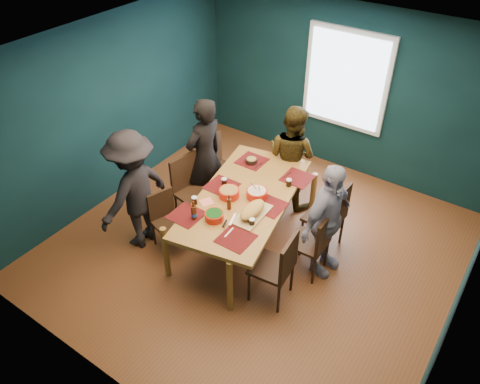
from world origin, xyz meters
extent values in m
cube|color=brown|center=(0.00, 0.00, -0.01)|extent=(5.00, 5.00, 0.01)
cube|color=silver|center=(0.00, 0.00, 2.70)|extent=(5.00, 5.00, 0.01)
cube|color=#103236|center=(-2.50, 0.00, 1.35)|extent=(0.01, 5.00, 2.70)
cube|color=#103236|center=(2.50, 0.00, 1.35)|extent=(0.01, 5.00, 2.70)
cube|color=#103236|center=(0.00, 2.50, 1.35)|extent=(5.00, 0.01, 2.70)
cube|color=#103236|center=(0.00, -2.50, 1.35)|extent=(5.00, 0.01, 2.70)
cube|color=white|center=(0.00, 2.47, 1.55)|extent=(1.35, 0.06, 1.55)
cube|color=olive|center=(-0.16, -0.05, 0.82)|extent=(1.51, 2.39, 0.06)
cylinder|color=olive|center=(-0.65, -1.07, 0.39)|extent=(0.08, 0.08, 0.79)
cylinder|color=olive|center=(0.33, -1.07, 0.39)|extent=(0.08, 0.08, 0.79)
cylinder|color=olive|center=(-0.65, 0.97, 0.39)|extent=(0.08, 0.08, 0.79)
cylinder|color=olive|center=(0.33, 0.97, 0.39)|extent=(0.08, 0.08, 0.79)
cube|color=#321C10|center=(-1.02, 0.65, 0.49)|extent=(0.47, 0.47, 0.04)
cube|color=#321C10|center=(-1.23, 0.65, 0.77)|extent=(0.05, 0.46, 0.50)
cylinder|color=#321C10|center=(-1.21, 0.45, 0.24)|extent=(0.04, 0.04, 0.47)
cylinder|color=#321C10|center=(-0.82, 0.46, 0.24)|extent=(0.04, 0.04, 0.47)
cylinder|color=#321C10|center=(-1.22, 0.84, 0.24)|extent=(0.04, 0.04, 0.47)
cylinder|color=#321C10|center=(-0.83, 0.85, 0.24)|extent=(0.04, 0.04, 0.47)
cube|color=#321C10|center=(-1.01, -0.04, 0.50)|extent=(0.54, 0.54, 0.04)
cube|color=#321C10|center=(-1.22, 0.00, 0.77)|extent=(0.13, 0.46, 0.51)
cylinder|color=#321C10|center=(-1.25, -0.20, 0.24)|extent=(0.04, 0.04, 0.47)
cylinder|color=#321C10|center=(-0.85, -0.27, 0.24)|extent=(0.04, 0.04, 0.47)
cylinder|color=#321C10|center=(-1.17, 0.19, 0.24)|extent=(0.04, 0.04, 0.47)
cylinder|color=#321C10|center=(-0.78, 0.12, 0.24)|extent=(0.04, 0.04, 0.47)
cube|color=#321C10|center=(-0.97, -0.64, 0.40)|extent=(0.47, 0.47, 0.04)
cube|color=#321C10|center=(-1.13, -0.59, 0.62)|extent=(0.15, 0.37, 0.41)
cylinder|color=#321C10|center=(-1.18, -0.75, 0.19)|extent=(0.03, 0.03, 0.38)
cylinder|color=#321C10|center=(-0.87, -0.85, 0.19)|extent=(0.03, 0.03, 0.38)
cylinder|color=#321C10|center=(-1.08, -0.44, 0.19)|extent=(0.03, 0.03, 0.38)
cylinder|color=#321C10|center=(-0.77, -0.54, 0.19)|extent=(0.03, 0.03, 0.38)
cube|color=#321C10|center=(0.71, 0.54, 0.49)|extent=(0.48, 0.48, 0.04)
cube|color=#321C10|center=(0.91, 0.53, 0.77)|extent=(0.06, 0.46, 0.50)
cylinder|color=#321C10|center=(0.50, 0.35, 0.24)|extent=(0.04, 0.04, 0.47)
cylinder|color=#321C10|center=(0.90, 0.34, 0.24)|extent=(0.04, 0.04, 0.47)
cylinder|color=#321C10|center=(0.52, 0.75, 0.24)|extent=(0.04, 0.04, 0.47)
cylinder|color=#321C10|center=(0.91, 0.73, 0.24)|extent=(0.04, 0.04, 0.47)
cube|color=#321C10|center=(0.75, 0.02, 0.46)|extent=(0.44, 0.44, 0.04)
cube|color=#321C10|center=(0.95, 0.03, 0.72)|extent=(0.05, 0.43, 0.47)
cylinder|color=#321C10|center=(0.57, -0.16, 0.22)|extent=(0.03, 0.03, 0.44)
cylinder|color=#321C10|center=(0.94, -0.16, 0.22)|extent=(0.03, 0.03, 0.44)
cylinder|color=#321C10|center=(0.56, 0.20, 0.22)|extent=(0.03, 0.03, 0.44)
cylinder|color=#321C10|center=(0.93, 0.21, 0.22)|extent=(0.03, 0.03, 0.44)
cube|color=#321C10|center=(0.60, -0.62, 0.48)|extent=(0.50, 0.50, 0.04)
cube|color=#321C10|center=(0.81, -0.60, 0.75)|extent=(0.09, 0.45, 0.49)
cylinder|color=#321C10|center=(0.43, -0.83, 0.23)|extent=(0.03, 0.03, 0.46)
cylinder|color=#321C10|center=(0.82, -0.79, 0.23)|extent=(0.03, 0.03, 0.46)
cylinder|color=#321C10|center=(0.39, -0.45, 0.23)|extent=(0.03, 0.03, 0.46)
cylinder|color=#321C10|center=(0.77, -0.40, 0.23)|extent=(0.03, 0.03, 0.46)
imported|color=black|center=(-1.12, 0.35, 0.88)|extent=(0.53, 0.71, 1.77)
imported|color=black|center=(-0.16, 1.17, 0.80)|extent=(0.85, 0.70, 1.59)
imported|color=white|center=(0.90, 0.15, 0.79)|extent=(0.52, 0.98, 1.59)
imported|color=black|center=(-1.39, -0.79, 0.86)|extent=(0.65, 1.12, 1.71)
cylinder|color=red|center=(-0.32, -0.17, 0.90)|extent=(0.26, 0.26, 0.10)
cylinder|color=#5B9636|center=(-0.32, -0.17, 0.94)|extent=(0.23, 0.23, 0.02)
cylinder|color=red|center=(-0.02, 0.02, 0.90)|extent=(0.27, 0.27, 0.11)
cylinder|color=beige|center=(-0.02, 0.02, 0.94)|extent=(0.23, 0.23, 0.02)
cylinder|color=tan|center=(0.01, 0.02, 0.98)|extent=(0.08, 0.15, 0.21)
cylinder|color=tan|center=(-0.05, 0.02, 0.98)|extent=(0.07, 0.15, 0.21)
cylinder|color=red|center=(-0.20, -0.63, 0.89)|extent=(0.23, 0.23, 0.10)
cylinder|color=#144F13|center=(-0.20, -0.63, 0.93)|extent=(0.20, 0.20, 0.02)
cube|color=tan|center=(0.13, -0.32, 0.85)|extent=(0.29, 0.56, 0.02)
ellipsoid|color=#BD9144|center=(0.13, -0.32, 0.93)|extent=(0.21, 0.45, 0.13)
cube|color=#AEACB3|center=(0.00, -0.54, 0.87)|extent=(0.09, 0.22, 0.00)
cylinder|color=black|center=(-0.03, -0.66, 0.88)|extent=(0.06, 0.12, 0.02)
sphere|color=#1F6116|center=(0.13, -0.44, 0.94)|extent=(0.04, 0.04, 0.04)
sphere|color=#1F6116|center=(0.13, -0.32, 0.94)|extent=(0.04, 0.04, 0.04)
sphere|color=#1F6116|center=(0.13, -0.19, 0.94)|extent=(0.04, 0.04, 0.04)
cylinder|color=black|center=(-0.51, 0.64, 0.88)|extent=(0.17, 0.17, 0.07)
cylinder|color=#5B9636|center=(-0.51, 0.64, 0.90)|extent=(0.14, 0.14, 0.02)
cylinder|color=#431B0B|center=(-0.41, -0.76, 0.94)|extent=(0.07, 0.07, 0.19)
cylinder|color=#431B0B|center=(-0.41, -0.76, 1.07)|extent=(0.03, 0.03, 0.07)
cylinder|color=#184AA9|center=(-0.41, -0.76, 0.91)|extent=(0.07, 0.07, 0.04)
cylinder|color=#431B0B|center=(-0.17, -0.37, 0.92)|extent=(0.06, 0.06, 0.15)
cylinder|color=#431B0B|center=(-0.17, -0.37, 1.03)|extent=(0.02, 0.02, 0.06)
cylinder|color=black|center=(-0.59, -0.53, 0.89)|extent=(0.07, 0.07, 0.10)
cylinder|color=silver|center=(-0.59, -0.53, 0.94)|extent=(0.07, 0.07, 0.01)
cylinder|color=black|center=(0.23, -0.47, 0.89)|extent=(0.07, 0.07, 0.10)
cylinder|color=silver|center=(0.23, -0.47, 0.93)|extent=(0.07, 0.07, 0.01)
cylinder|color=black|center=(0.19, 0.46, 0.89)|extent=(0.07, 0.07, 0.10)
cylinder|color=silver|center=(0.19, 0.46, 0.94)|extent=(0.07, 0.07, 0.01)
cylinder|color=black|center=(-0.52, 0.00, 0.89)|extent=(0.07, 0.07, 0.10)
cylinder|color=silver|center=(-0.52, 0.00, 0.94)|extent=(0.07, 0.07, 0.01)
cube|color=#FF786B|center=(0.24, 0.02, 0.84)|extent=(0.17, 0.17, 0.00)
cube|color=#FF786B|center=(-0.49, -0.43, 0.85)|extent=(0.21, 0.21, 0.00)
cube|color=#FF786B|center=(0.14, -0.79, 0.84)|extent=(0.13, 0.13, 0.00)
camera|label=1|loc=(2.46, -3.97, 4.50)|focal=35.00mm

